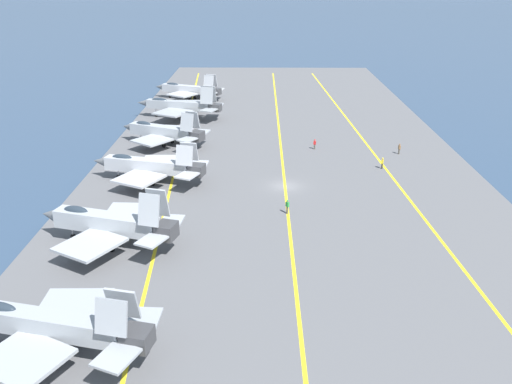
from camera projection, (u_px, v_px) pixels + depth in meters
The scene contains 15 objects.
ground_plane at pixel (285, 189), 72.75m from camera, with size 2000.00×2000.00×0.00m, color #2D425B.
carrier_deck at pixel (285, 187), 72.67m from camera, with size 192.13×55.73×0.40m, color #565659.
deck_stripe_foul_line at pixel (399, 186), 72.45m from camera, with size 172.92×0.36×0.01m, color yellow.
deck_stripe_centerline at pixel (285, 186), 72.60m from camera, with size 172.92×0.36×0.01m, color yellow.
deck_stripe_edge_line at pixel (171, 186), 72.75m from camera, with size 172.92×0.36×0.01m, color yellow.
parked_jet_second at pixel (49, 324), 39.77m from camera, with size 12.07×16.83×6.09m.
parked_jet_third at pixel (109, 223), 56.03m from camera, with size 13.78×15.70×6.71m.
parked_jet_fourth at pixel (150, 166), 73.13m from camera, with size 12.88×16.27×5.85m.
parked_jet_fifth at pixel (163, 131), 88.90m from camera, with size 12.46×15.46×6.06m.
parked_jet_sixth at pixel (180, 105), 104.70m from camera, with size 13.90×17.37×6.62m.
parked_jet_seventh at pixel (189, 89), 120.55m from camera, with size 11.95×16.20×5.87m.
crew_brown_vest at pixel (399, 148), 84.92m from camera, with size 0.43×0.33×1.71m.
crew_red_vest at pixel (315, 144), 87.25m from camera, with size 0.33×0.43×1.67m.
crew_yellow_vest at pixel (382, 163), 78.63m from camera, with size 0.45×0.39×1.69m.
crew_green_vest at pixel (287, 206), 63.96m from camera, with size 0.46×0.44×1.79m.
Camera 1 is at (-67.54, 3.17, 27.13)m, focal length 38.00 mm.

